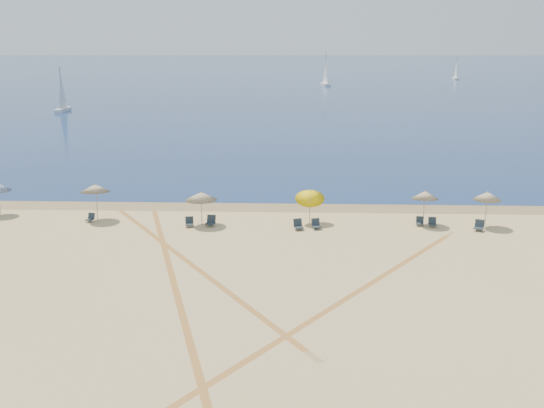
{
  "coord_description": "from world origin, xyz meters",
  "views": [
    {
      "loc": [
        1.56,
        -22.15,
        12.63
      ],
      "look_at": [
        0.0,
        20.0,
        1.3
      ],
      "focal_mm": 41.24,
      "sensor_mm": 36.0,
      "label": 1
    }
  ],
  "objects_px": {
    "chair_8": "(479,226)",
    "sailboat_2": "(456,72)",
    "chair_3": "(211,221)",
    "sailboat_1": "(325,75)",
    "umbrella_3": "(310,195)",
    "umbrella_1": "(95,188)",
    "chair_2": "(189,222)",
    "umbrella_4": "(425,195)",
    "chair_6": "(420,222)",
    "chair_1": "(91,218)",
    "chair_4": "(298,225)",
    "chair_7": "(432,223)",
    "umbrella_5": "(487,196)",
    "chair_5": "(316,224)",
    "sailboat_0": "(62,98)"
  },
  "relations": [
    {
      "from": "umbrella_4",
      "to": "chair_6",
      "type": "relative_size",
      "value": 3.64
    },
    {
      "from": "chair_4",
      "to": "chair_8",
      "type": "height_order",
      "value": "chair_8"
    },
    {
      "from": "umbrella_1",
      "to": "umbrella_4",
      "type": "distance_m",
      "value": 23.05
    },
    {
      "from": "chair_8",
      "to": "sailboat_1",
      "type": "distance_m",
      "value": 129.3
    },
    {
      "from": "umbrella_5",
      "to": "chair_7",
      "type": "relative_size",
      "value": 3.8
    },
    {
      "from": "chair_1",
      "to": "chair_2",
      "type": "distance_m",
      "value": 7.23
    },
    {
      "from": "chair_4",
      "to": "sailboat_1",
      "type": "relative_size",
      "value": 0.09
    },
    {
      "from": "chair_4",
      "to": "chair_8",
      "type": "relative_size",
      "value": 0.94
    },
    {
      "from": "chair_5",
      "to": "sailboat_2",
      "type": "height_order",
      "value": "sailboat_2"
    },
    {
      "from": "umbrella_3",
      "to": "chair_1",
      "type": "height_order",
      "value": "umbrella_3"
    },
    {
      "from": "chair_8",
      "to": "umbrella_4",
      "type": "bearing_deg",
      "value": -177.1
    },
    {
      "from": "umbrella_1",
      "to": "sailboat_0",
      "type": "bearing_deg",
      "value": 111.92
    },
    {
      "from": "chair_1",
      "to": "sailboat_0",
      "type": "bearing_deg",
      "value": 125.7
    },
    {
      "from": "chair_6",
      "to": "chair_1",
      "type": "bearing_deg",
      "value": -169.53
    },
    {
      "from": "umbrella_3",
      "to": "chair_4",
      "type": "relative_size",
      "value": 3.23
    },
    {
      "from": "chair_4",
      "to": "chair_6",
      "type": "height_order",
      "value": "chair_4"
    },
    {
      "from": "umbrella_1",
      "to": "chair_8",
      "type": "bearing_deg",
      "value": -3.61
    },
    {
      "from": "chair_4",
      "to": "chair_6",
      "type": "bearing_deg",
      "value": -8.16
    },
    {
      "from": "chair_1",
      "to": "chair_4",
      "type": "bearing_deg",
      "value": 9.1
    },
    {
      "from": "umbrella_5",
      "to": "chair_4",
      "type": "bearing_deg",
      "value": -174.84
    },
    {
      "from": "chair_6",
      "to": "sailboat_2",
      "type": "height_order",
      "value": "sailboat_2"
    },
    {
      "from": "umbrella_1",
      "to": "chair_2",
      "type": "height_order",
      "value": "umbrella_1"
    },
    {
      "from": "chair_1",
      "to": "chair_8",
      "type": "relative_size",
      "value": 0.79
    },
    {
      "from": "chair_4",
      "to": "chair_7",
      "type": "height_order",
      "value": "chair_4"
    },
    {
      "from": "umbrella_3",
      "to": "chair_5",
      "type": "height_order",
      "value": "umbrella_3"
    },
    {
      "from": "chair_6",
      "to": "chair_8",
      "type": "distance_m",
      "value": 3.91
    },
    {
      "from": "sailboat_1",
      "to": "chair_3",
      "type": "bearing_deg",
      "value": -108.0
    },
    {
      "from": "chair_2",
      "to": "chair_6",
      "type": "xyz_separation_m",
      "value": [
        15.88,
        0.83,
        -0.02
      ]
    },
    {
      "from": "chair_5",
      "to": "chair_7",
      "type": "distance_m",
      "value": 8.04
    },
    {
      "from": "chair_8",
      "to": "sailboat_0",
      "type": "height_order",
      "value": "sailboat_0"
    },
    {
      "from": "umbrella_3",
      "to": "chair_8",
      "type": "height_order",
      "value": "umbrella_3"
    },
    {
      "from": "chair_3",
      "to": "chair_6",
      "type": "bearing_deg",
      "value": 11.22
    },
    {
      "from": "chair_2",
      "to": "sailboat_1",
      "type": "height_order",
      "value": "sailboat_1"
    },
    {
      "from": "chair_7",
      "to": "sailboat_0",
      "type": "xyz_separation_m",
      "value": [
        -50.07,
        66.76,
        2.04
      ]
    },
    {
      "from": "chair_4",
      "to": "sailboat_1",
      "type": "bearing_deg",
      "value": 70.14
    },
    {
      "from": "umbrella_1",
      "to": "chair_6",
      "type": "xyz_separation_m",
      "value": [
        22.75,
        -0.66,
        -2.02
      ]
    },
    {
      "from": "chair_1",
      "to": "sailboat_2",
      "type": "height_order",
      "value": "sailboat_2"
    },
    {
      "from": "umbrella_5",
      "to": "umbrella_4",
      "type": "bearing_deg",
      "value": 175.03
    },
    {
      "from": "umbrella_4",
      "to": "chair_3",
      "type": "bearing_deg",
      "value": -176.45
    },
    {
      "from": "sailboat_1",
      "to": "chair_7",
      "type": "bearing_deg",
      "value": -101.23
    },
    {
      "from": "chair_7",
      "to": "sailboat_1",
      "type": "distance_m",
      "value": 128.45
    },
    {
      "from": "chair_4",
      "to": "chair_7",
      "type": "bearing_deg",
      "value": -10.3
    },
    {
      "from": "chair_8",
      "to": "sailboat_2",
      "type": "height_order",
      "value": "sailboat_2"
    },
    {
      "from": "sailboat_2",
      "to": "chair_3",
      "type": "bearing_deg",
      "value": -108.76
    },
    {
      "from": "chair_1",
      "to": "sailboat_1",
      "type": "height_order",
      "value": "sailboat_1"
    },
    {
      "from": "chair_2",
      "to": "umbrella_3",
      "type": "bearing_deg",
      "value": -2.84
    },
    {
      "from": "chair_4",
      "to": "sailboat_0",
      "type": "distance_m",
      "value": 79.14
    },
    {
      "from": "chair_5",
      "to": "chair_1",
      "type": "bearing_deg",
      "value": 159.42
    },
    {
      "from": "chair_2",
      "to": "umbrella_4",
      "type": "bearing_deg",
      "value": -6.9
    },
    {
      "from": "sailboat_1",
      "to": "umbrella_3",
      "type": "bearing_deg",
      "value": -105.0
    }
  ]
}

